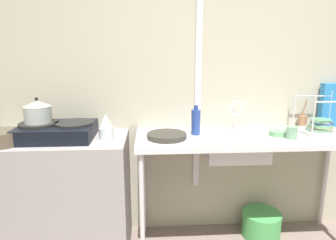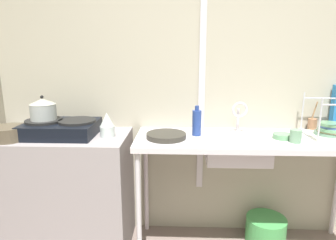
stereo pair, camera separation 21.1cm
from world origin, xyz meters
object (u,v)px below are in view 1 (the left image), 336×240
(sink_basin, at_px, (236,147))
(bottle_by_sink, at_px, (196,122))
(pot_beside_stove, at_px, (2,138))
(percolator, at_px, (106,127))
(cup_by_rack, at_px, (292,133))
(cereal_box, at_px, (331,105))
(dish_rack, at_px, (321,126))
(bucket_on_floor, at_px, (261,224))
(pot_on_left_burner, at_px, (38,112))
(utensil_jar, at_px, (303,121))
(small_bowl_on_drainboard, at_px, (278,133))
(faucet, at_px, (236,111))
(frying_pan, at_px, (167,136))
(stove, at_px, (57,131))

(sink_basin, relative_size, bottle_by_sink, 2.03)
(pot_beside_stove, xyz_separation_m, percolator, (0.67, 0.11, 0.04))
(cup_by_rack, relative_size, bottle_by_sink, 0.40)
(percolator, bearing_deg, cereal_box, 7.43)
(bottle_by_sink, height_order, cereal_box, cereal_box)
(dish_rack, height_order, bucket_on_floor, dish_rack)
(percolator, relative_size, cup_by_rack, 1.98)
(pot_on_left_burner, relative_size, cereal_box, 0.52)
(dish_rack, distance_m, cereal_box, 0.28)
(bottle_by_sink, bearing_deg, cereal_box, 8.78)
(dish_rack, xyz_separation_m, utensil_jar, (-0.05, 0.17, 0.00))
(dish_rack, distance_m, small_bowl_on_drainboard, 0.37)
(pot_beside_stove, relative_size, small_bowl_on_drainboard, 1.86)
(cup_by_rack, bearing_deg, dish_rack, 27.43)
(pot_beside_stove, distance_m, percolator, 0.68)
(bottle_by_sink, bearing_deg, cup_by_rack, -12.85)
(cup_by_rack, height_order, bottle_by_sink, bottle_by_sink)
(pot_on_left_burner, height_order, faucet, pot_on_left_burner)
(cereal_box, bearing_deg, frying_pan, -169.35)
(percolator, xyz_separation_m, bucket_on_floor, (1.24, 0.11, -0.90))
(sink_basin, height_order, frying_pan, frying_pan)
(pot_on_left_burner, distance_m, bucket_on_floor, 1.99)
(pot_beside_stove, bearing_deg, sink_basin, 4.08)
(faucet, height_order, bottle_by_sink, faucet)
(dish_rack, bearing_deg, percolator, -177.71)
(cup_by_rack, distance_m, cereal_box, 0.60)
(pot_on_left_burner, xyz_separation_m, percolator, (0.47, -0.01, -0.11))
(percolator, height_order, dish_rack, dish_rack)
(stove, distance_m, utensil_jar, 1.93)
(cereal_box, bearing_deg, dish_rack, -136.20)
(faucet, height_order, dish_rack, dish_rack)
(percolator, distance_m, utensil_jar, 1.59)
(stove, height_order, frying_pan, stove)
(frying_pan, bearing_deg, dish_rack, 4.45)
(stove, relative_size, dish_rack, 1.61)
(frying_pan, bearing_deg, sink_basin, 3.58)
(stove, relative_size, small_bowl_on_drainboard, 3.86)
(cereal_box, relative_size, utensil_jar, 1.57)
(cup_by_rack, bearing_deg, utensil_jar, 52.30)
(cereal_box, xyz_separation_m, bucket_on_floor, (-0.56, -0.12, -0.99))
(pot_on_left_burner, relative_size, utensil_jar, 0.82)
(small_bowl_on_drainboard, distance_m, bucket_on_floor, 0.84)
(faucet, bearing_deg, sink_basin, -102.27)
(stove, relative_size, frying_pan, 1.80)
(pot_on_left_burner, bearing_deg, small_bowl_on_drainboard, -0.68)
(stove, distance_m, faucet, 1.33)
(pot_on_left_burner, height_order, frying_pan, pot_on_left_burner)
(faucet, relative_size, dish_rack, 0.76)
(dish_rack, distance_m, cup_by_rack, 0.35)
(frying_pan, distance_m, small_bowl_on_drainboard, 0.83)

